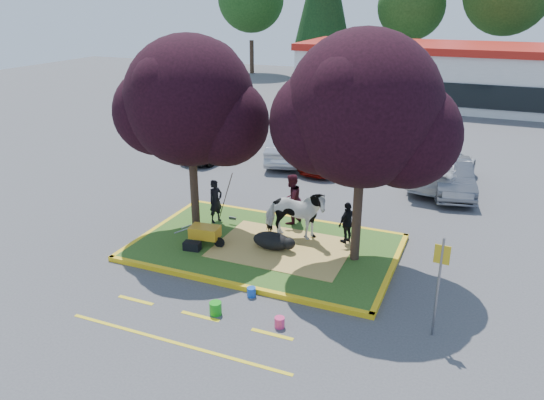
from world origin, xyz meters
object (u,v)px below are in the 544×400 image
at_px(wheelbarrow, 205,232).
at_px(calf, 272,241).
at_px(bucket_green, 216,308).
at_px(bucket_blue, 251,292).
at_px(bucket_pink, 280,322).
at_px(handler, 216,201).
at_px(car_black, 215,145).
at_px(sign_post, 439,277).
at_px(cow, 295,215).
at_px(car_silver, 287,147).

bearing_deg(wheelbarrow, calf, 8.92).
relative_size(bucket_green, bucket_blue, 1.30).
bearing_deg(calf, bucket_pink, -47.66).
xyz_separation_m(calf, bucket_blue, (0.50, -2.65, -0.29)).
bearing_deg(bucket_green, calf, 90.23).
bearing_deg(wheelbarrow, handler, 101.53).
bearing_deg(car_black, handler, -51.76).
bearing_deg(sign_post, car_black, 142.16).
xyz_separation_m(calf, bucket_pink, (1.75, -3.70, -0.29)).
height_order(bucket_pink, car_black, car_black).
xyz_separation_m(calf, car_black, (-6.71, 8.62, 0.27)).
height_order(cow, wheelbarrow, cow).
bearing_deg(bucket_green, car_silver, 103.64).
bearing_deg(cow, car_black, 32.92).
relative_size(calf, handler, 0.81).
distance_m(bucket_green, bucket_pink, 1.74).
relative_size(wheelbarrow, bucket_green, 4.96).
height_order(cow, car_silver, cow).
bearing_deg(wheelbarrow, bucket_green, -63.22).
distance_m(cow, car_black, 10.47).
height_order(cow, handler, cow).
bearing_deg(wheelbarrow, car_silver, 90.03).
relative_size(sign_post, car_silver, 0.58).
bearing_deg(bucket_blue, calf, 100.73).
bearing_deg(calf, sign_post, -8.80).
distance_m(cow, sign_post, 6.03).
height_order(cow, bucket_pink, cow).
bearing_deg(car_black, calf, -42.55).
bearing_deg(sign_post, bucket_blue, -173.68).
bearing_deg(bucket_green, bucket_pink, 3.30).
xyz_separation_m(wheelbarrow, bucket_blue, (2.59, -2.08, -0.46)).
distance_m(handler, sign_post, 8.86).
xyz_separation_m(calf, sign_post, (5.29, -2.55, 1.18)).
bearing_deg(bucket_pink, car_silver, 110.59).
bearing_deg(bucket_pink, wheelbarrow, 140.90).
bearing_deg(car_silver, car_black, 1.65).
bearing_deg(bucket_pink, bucket_blue, 140.14).
bearing_deg(wheelbarrow, bucket_pink, -45.46).
height_order(calf, car_silver, car_silver).
height_order(bucket_green, bucket_pink, bucket_green).
xyz_separation_m(bucket_pink, bucket_blue, (-1.25, 1.05, -0.00)).
relative_size(cow, handler, 1.33).
bearing_deg(car_black, bucket_green, -52.00).
xyz_separation_m(cow, bucket_blue, (0.09, -3.60, -0.89)).
relative_size(cow, bucket_pink, 7.54).
bearing_deg(car_silver, handler, 80.29).
bearing_deg(bucket_blue, bucket_pink, -39.86).
xyz_separation_m(wheelbarrow, car_silver, (-1.14, 10.14, 0.14)).
relative_size(cow, car_black, 0.51).
bearing_deg(sign_post, bucket_pink, -156.91).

